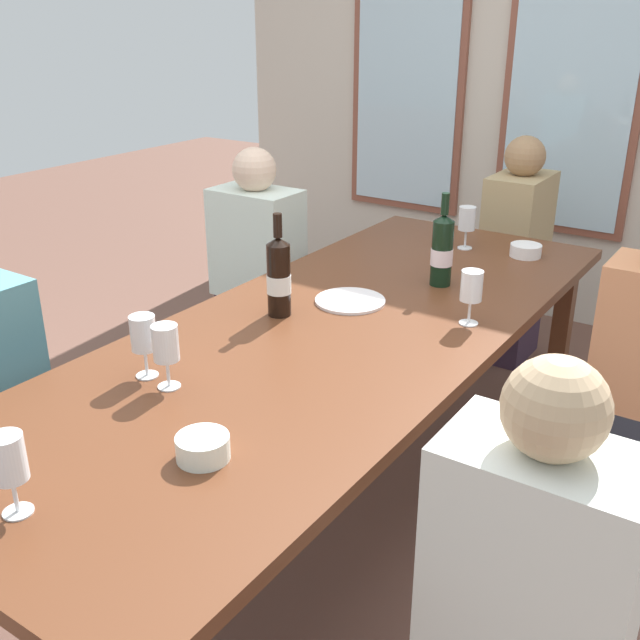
# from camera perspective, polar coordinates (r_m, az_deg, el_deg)

# --- Properties ---
(ground_plane) EXTENTS (12.00, 12.00, 0.00)m
(ground_plane) POSITION_cam_1_polar(r_m,az_deg,el_deg) (2.66, 0.92, -15.33)
(ground_plane) COLOR brown
(back_wall_with_windows) EXTENTS (4.16, 0.10, 2.90)m
(back_wall_with_windows) POSITION_cam_1_polar(r_m,az_deg,el_deg) (4.20, 19.38, 19.05)
(back_wall_with_windows) COLOR beige
(back_wall_with_windows) RESTS_ON ground
(dining_table) EXTENTS (0.96, 2.56, 0.74)m
(dining_table) POSITION_cam_1_polar(r_m,az_deg,el_deg) (2.30, 1.02, -2.05)
(dining_table) COLOR brown
(dining_table) RESTS_ON ground
(white_plate_0) EXTENTS (0.24, 0.24, 0.01)m
(white_plate_0) POSITION_cam_1_polar(r_m,az_deg,el_deg) (2.47, 2.34, 1.50)
(white_plate_0) COLOR white
(white_plate_0) RESTS_ON dining_table
(wine_bottle_0) EXTENTS (0.08, 0.08, 0.33)m
(wine_bottle_0) POSITION_cam_1_polar(r_m,az_deg,el_deg) (2.63, 9.42, 5.36)
(wine_bottle_0) COLOR black
(wine_bottle_0) RESTS_ON dining_table
(wine_bottle_1) EXTENTS (0.08, 0.08, 0.33)m
(wine_bottle_1) POSITION_cam_1_polar(r_m,az_deg,el_deg) (2.33, -3.21, 3.38)
(wine_bottle_1) COLOR black
(wine_bottle_1) RESTS_ON dining_table
(tasting_bowl_0) EXTENTS (0.12, 0.12, 0.05)m
(tasting_bowl_0) POSITION_cam_1_polar(r_m,az_deg,el_deg) (3.04, 15.61, 5.20)
(tasting_bowl_0) COLOR white
(tasting_bowl_0) RESTS_ON dining_table
(tasting_bowl_1) EXTENTS (0.12, 0.12, 0.05)m
(tasting_bowl_1) POSITION_cam_1_polar(r_m,az_deg,el_deg) (1.65, -9.04, -9.70)
(tasting_bowl_1) COLOR white
(tasting_bowl_1) RESTS_ON dining_table
(wine_glass_0) EXTENTS (0.07, 0.07, 0.17)m
(wine_glass_0) POSITION_cam_1_polar(r_m,az_deg,el_deg) (1.91, -11.84, -2.00)
(wine_glass_0) COLOR white
(wine_glass_0) RESTS_ON dining_table
(wine_glass_1) EXTENTS (0.07, 0.07, 0.17)m
(wine_glass_1) POSITION_cam_1_polar(r_m,az_deg,el_deg) (1.98, -13.50, -1.11)
(wine_glass_1) COLOR white
(wine_glass_1) RESTS_ON dining_table
(wine_glass_2) EXTENTS (0.07, 0.07, 0.17)m
(wine_glass_2) POSITION_cam_1_polar(r_m,az_deg,el_deg) (1.54, -22.96, -9.93)
(wine_glass_2) COLOR white
(wine_glass_2) RESTS_ON dining_table
(wine_glass_4) EXTENTS (0.07, 0.07, 0.17)m
(wine_glass_4) POSITION_cam_1_polar(r_m,az_deg,el_deg) (3.06, 11.28, 7.54)
(wine_glass_4) COLOR white
(wine_glass_4) RESTS_ON dining_table
(wine_glass_5) EXTENTS (0.07, 0.07, 0.17)m
(wine_glass_5) POSITION_cam_1_polar(r_m,az_deg,el_deg) (2.31, 11.62, 2.39)
(wine_glass_5) COLOR white
(wine_glass_5) RESTS_ON dining_table
(seated_person_0) EXTENTS (0.38, 0.24, 1.11)m
(seated_person_0) POSITION_cam_1_polar(r_m,az_deg,el_deg) (3.34, -4.81, 3.25)
(seated_person_0) COLOR #342533
(seated_person_0) RESTS_ON ground
(seated_person_3) EXTENTS (0.38, 0.24, 1.11)m
(seated_person_3) POSITION_cam_1_polar(r_m,az_deg,el_deg) (1.63, 15.53, -21.74)
(seated_person_3) COLOR #343144
(seated_person_3) RESTS_ON ground
(seated_person_4) EXTENTS (0.24, 0.38, 1.11)m
(seated_person_4) POSITION_cam_1_polar(r_m,az_deg,el_deg) (3.74, 14.78, 4.74)
(seated_person_4) COLOR #39283B
(seated_person_4) RESTS_ON ground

